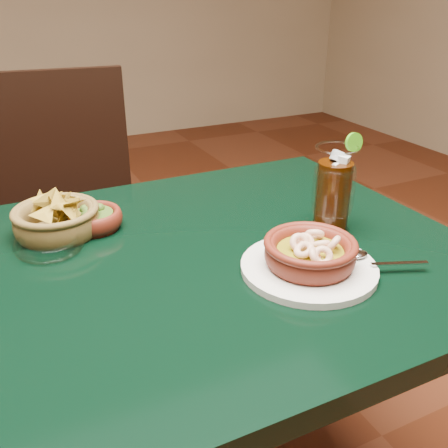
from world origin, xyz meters
name	(u,v)px	position (x,y,z in m)	size (l,w,h in m)	color
dining_table	(151,312)	(0.00, 0.00, 0.65)	(1.20, 0.80, 0.75)	black
dining_chair	(71,222)	(-0.03, 0.71, 0.54)	(0.49, 0.49, 0.97)	black
shrimp_plate	(310,256)	(0.24, -0.14, 0.78)	(0.30, 0.23, 0.07)	silver
chip_basket	(57,220)	(-0.12, 0.20, 0.78)	(0.20, 0.20, 0.13)	brown
guacamole_ramekin	(93,218)	(-0.05, 0.19, 0.77)	(0.13, 0.13, 0.05)	#52180E
cola_drink	(333,190)	(0.38, -0.02, 0.83)	(0.17, 0.17, 0.19)	white
glass_ashtray	(50,244)	(-0.15, 0.13, 0.76)	(0.13, 0.13, 0.03)	white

